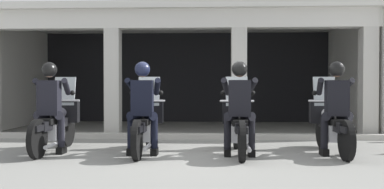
% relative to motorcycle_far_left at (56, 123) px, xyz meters
% --- Properties ---
extents(ground_plane, '(80.00, 80.00, 0.00)m').
position_rel_motorcycle_far_left_xyz_m(ground_plane, '(2.45, 2.67, -0.50)').
color(ground_plane, gray).
extents(station_building, '(10.00, 4.77, 3.13)m').
position_rel_motorcycle_far_left_xyz_m(station_building, '(1.96, 4.76, 1.50)').
color(station_building, black).
rests_on(station_building, ground).
extents(kerb_strip, '(9.50, 0.24, 0.12)m').
position_rel_motorcycle_far_left_xyz_m(kerb_strip, '(1.96, 1.85, -0.44)').
color(kerb_strip, '#B7B5AD').
rests_on(kerb_strip, ground).
extents(motorcycle_far_left, '(0.62, 2.04, 1.35)m').
position_rel_motorcycle_far_left_xyz_m(motorcycle_far_left, '(0.00, 0.00, 0.00)').
color(motorcycle_far_left, black).
rests_on(motorcycle_far_left, ground).
extents(police_officer_far_left, '(0.63, 0.61, 1.58)m').
position_rel_motorcycle_far_left_xyz_m(police_officer_far_left, '(-0.00, -0.28, 0.44)').
color(police_officer_far_left, black).
rests_on(police_officer_far_left, ground).
extents(motorcycle_center_left, '(0.62, 2.04, 1.35)m').
position_rel_motorcycle_far_left_xyz_m(motorcycle_center_left, '(1.63, -0.09, 0.00)').
color(motorcycle_center_left, black).
rests_on(motorcycle_center_left, ground).
extents(police_officer_center_left, '(0.63, 0.61, 1.58)m').
position_rel_motorcycle_far_left_xyz_m(police_officer_center_left, '(1.63, -0.37, 0.44)').
color(police_officer_center_left, black).
rests_on(police_officer_center_left, ground).
extents(motorcycle_center_right, '(0.62, 2.04, 1.35)m').
position_rel_motorcycle_far_left_xyz_m(motorcycle_center_right, '(3.26, -0.13, 0.00)').
color(motorcycle_center_right, black).
rests_on(motorcycle_center_right, ground).
extents(police_officer_center_right, '(0.63, 0.61, 1.58)m').
position_rel_motorcycle_far_left_xyz_m(police_officer_center_right, '(3.26, -0.41, 0.44)').
color(police_officer_center_right, black).
rests_on(police_officer_center_right, ground).
extents(motorcycle_far_right, '(0.62, 2.04, 1.35)m').
position_rel_motorcycle_far_left_xyz_m(motorcycle_far_right, '(4.90, 0.01, 0.00)').
color(motorcycle_far_right, black).
rests_on(motorcycle_far_right, ground).
extents(police_officer_far_right, '(0.63, 0.61, 1.58)m').
position_rel_motorcycle_far_left_xyz_m(police_officer_far_right, '(4.89, -0.28, 0.44)').
color(police_officer_far_right, black).
rests_on(police_officer_far_right, ground).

